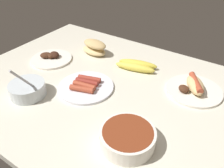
# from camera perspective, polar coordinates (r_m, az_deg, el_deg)

# --- Properties ---
(ground_plane) EXTENTS (1.20, 0.90, 0.03)m
(ground_plane) POSITION_cam_1_polar(r_m,az_deg,el_deg) (0.97, -1.97, -1.30)
(ground_plane) COLOR silver
(plate_sausages) EXTENTS (0.23, 0.23, 0.03)m
(plate_sausages) POSITION_cam_1_polar(r_m,az_deg,el_deg) (0.96, -6.47, -0.50)
(plate_sausages) COLOR white
(plate_sausages) RESTS_ON ground_plane
(plate_hotdog_assembled) EXTENTS (0.22, 0.22, 0.06)m
(plate_hotdog_assembled) POSITION_cam_1_polar(r_m,az_deg,el_deg) (0.98, 19.52, -0.87)
(plate_hotdog_assembled) COLOR white
(plate_hotdog_assembled) RESTS_ON ground_plane
(bowl_coleslaw) EXTENTS (0.14, 0.14, 0.15)m
(bowl_coleslaw) POSITION_cam_1_polar(r_m,az_deg,el_deg) (0.96, -20.07, -1.08)
(bowl_coleslaw) COLOR silver
(bowl_coleslaw) RESTS_ON ground_plane
(bread_stack) EXTENTS (0.15, 0.09, 0.07)m
(bread_stack) POSITION_cam_1_polar(r_m,az_deg,el_deg) (1.20, -4.35, 8.95)
(bread_stack) COLOR #E5C689
(bread_stack) RESTS_ON ground_plane
(plate_grilled_meat) EXTENTS (0.20, 0.20, 0.04)m
(plate_grilled_meat) POSITION_cam_1_polar(r_m,az_deg,el_deg) (1.19, -14.73, 6.22)
(plate_grilled_meat) COLOR white
(plate_grilled_meat) RESTS_ON ground_plane
(bowl_chili) EXTENTS (0.17, 0.17, 0.05)m
(bowl_chili) POSITION_cam_1_polar(r_m,az_deg,el_deg) (0.72, 3.85, -12.88)
(bowl_chili) COLOR white
(bowl_chili) RESTS_ON ground_plane
(banana_bunch) EXTENTS (0.19, 0.11, 0.04)m
(banana_bunch) POSITION_cam_1_polar(r_m,az_deg,el_deg) (1.08, 6.01, 4.54)
(banana_bunch) COLOR gold
(banana_bunch) RESTS_ON ground_plane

